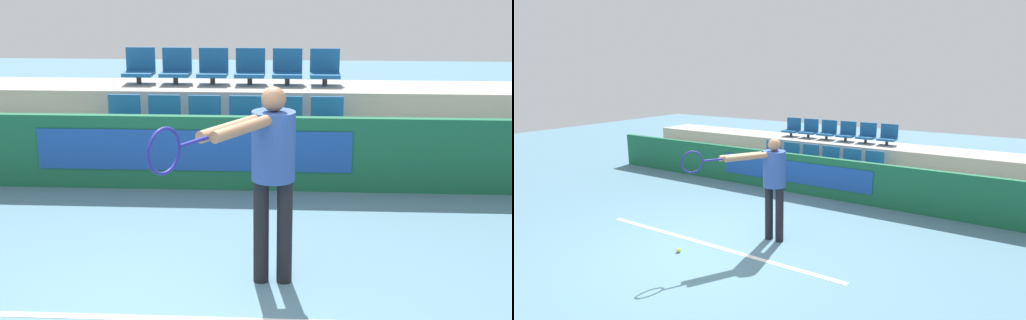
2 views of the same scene
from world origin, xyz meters
TOP-DOWN VIEW (x-y plane):
  - court_baseline at (0.00, 0.34)m, footprint 4.49×0.08m
  - barrier_wall at (-0.01, 3.56)m, footprint 11.54×0.14m
  - bleacher_tier_front at (0.00, 4.18)m, footprint 11.14×1.09m
  - bleacher_tier_middle at (0.00, 5.27)m, footprint 11.14×1.09m
  - stadium_chair_0 at (-1.30, 4.30)m, footprint 0.41×0.38m
  - stadium_chair_1 at (-0.78, 4.30)m, footprint 0.41×0.38m
  - stadium_chair_2 at (-0.26, 4.30)m, footprint 0.41×0.38m
  - stadium_chair_3 at (0.26, 4.30)m, footprint 0.41×0.38m
  - stadium_chair_4 at (0.78, 4.30)m, footprint 0.41×0.38m
  - stadium_chair_5 at (1.30, 4.30)m, footprint 0.41×0.38m
  - stadium_chair_6 at (-1.30, 5.39)m, footprint 0.41×0.38m
  - stadium_chair_7 at (-0.78, 5.39)m, footprint 0.41×0.38m
  - stadium_chair_8 at (-0.26, 5.39)m, footprint 0.41×0.38m
  - stadium_chair_9 at (0.26, 5.39)m, footprint 0.41×0.38m
  - stadium_chair_10 at (0.78, 5.39)m, footprint 0.41×0.38m
  - stadium_chair_11 at (1.30, 5.39)m, footprint 0.41×0.38m
  - tennis_player at (0.68, 0.98)m, footprint 0.95×1.44m

SIDE VIEW (x-z plane):
  - court_baseline at x=0.00m, z-range 0.00..0.01m
  - bleacher_tier_front at x=0.00m, z-range 0.00..0.48m
  - barrier_wall at x=-0.01m, z-range 0.00..0.89m
  - bleacher_tier_middle at x=0.00m, z-range 0.00..0.96m
  - stadium_chair_0 at x=-1.30m, z-range 0.44..0.94m
  - stadium_chair_1 at x=-0.78m, z-range 0.44..0.94m
  - stadium_chair_2 at x=-0.26m, z-range 0.44..0.94m
  - stadium_chair_3 at x=0.26m, z-range 0.44..0.94m
  - stadium_chair_4 at x=0.78m, z-range 0.44..0.94m
  - stadium_chair_5 at x=1.30m, z-range 0.44..0.94m
  - tennis_player at x=0.68m, z-range 0.22..1.89m
  - stadium_chair_6 at x=-1.30m, z-range 0.92..1.41m
  - stadium_chair_7 at x=-0.78m, z-range 0.92..1.41m
  - stadium_chair_8 at x=-0.26m, z-range 0.92..1.41m
  - stadium_chair_9 at x=0.26m, z-range 0.92..1.41m
  - stadium_chair_10 at x=0.78m, z-range 0.92..1.41m
  - stadium_chair_11 at x=1.30m, z-range 0.92..1.41m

